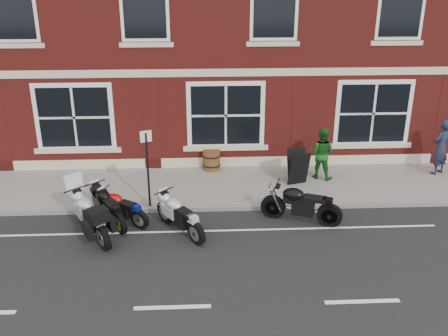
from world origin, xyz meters
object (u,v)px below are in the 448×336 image
Objects in this scene: moto_sport_silver at (180,214)px; pedestrian_right at (322,153)px; moto_sport_red at (121,206)px; a_board_sign at (298,167)px; moto_sport_black at (109,204)px; parking_sign at (148,164)px; pedestrian_left at (441,147)px; moto_touring_silver at (91,213)px; barrel_planter at (211,160)px; moto_naked_black at (300,202)px.

moto_sport_silver is 5.53m from pedestrian_right.
a_board_sign is (5.30, 2.19, 0.18)m from moto_sport_red.
moto_sport_black is 1.55m from parking_sign.
pedestrian_left reaches higher than moto_sport_silver.
moto_sport_red is 0.33m from moto_sport_black.
moto_sport_silver is (2.31, 0.03, -0.08)m from moto_touring_silver.
moto_sport_black is 1.07× the size of pedestrian_right.
barrel_planter is at bearing 15.17° from pedestrian_right.
pedestrian_left is at bearing -5.52° from barrel_planter.
moto_naked_black is at bearing 95.61° from pedestrian_right.
pedestrian_right is at bearing -5.72° from moto_touring_silver.
a_board_sign is 0.48× the size of parking_sign.
moto_touring_silver reaches higher than moto_sport_silver.
moto_naked_black is 3.05m from pedestrian_right.
a_board_sign is at bearing 53.94° from pedestrian_right.
pedestrian_right is at bearing 0.37° from moto_sport_silver.
moto_sport_black is at bearing -167.75° from parking_sign.
pedestrian_right reaches higher than moto_touring_silver.
pedestrian_left is at bearing -10.41° from a_board_sign.
pedestrian_right is at bearing -14.17° from barrel_planter.
moto_sport_red is 0.89× the size of moto_sport_silver.
pedestrian_left is 9.64m from parking_sign.
moto_naked_black is 0.94× the size of parking_sign.
a_board_sign is (5.62, 2.18, 0.13)m from moto_sport_black.
moto_sport_red is 1.77m from moto_sport_silver.
moto_sport_red is at bearing -174.39° from a_board_sign.
moto_sport_silver is 0.84× the size of moto_naked_black.
pedestrian_right is 0.74× the size of parking_sign.
moto_naked_black is 1.26× the size of pedestrian_right.
moto_touring_silver is at bearing 170.59° from moto_sport_red.
moto_sport_black is 0.97× the size of pedestrian_left.
a_board_sign is at bearing -3.90° from parking_sign.
parking_sign reaches higher than a_board_sign.
pedestrian_right reaches higher than moto_sport_red.
pedestrian_left is at bearing -148.28° from pedestrian_right.
moto_sport_red is 10.51m from pedestrian_left.
a_board_sign is at bearing -5.59° from moto_touring_silver.
moto_sport_black is 6.03m from a_board_sign.
moto_sport_silver is 9.15m from pedestrian_left.
moto_sport_red is 0.94× the size of pedestrian_right.
moto_sport_silver is at bearing -159.01° from a_board_sign.
moto_touring_silver reaches higher than barrel_planter.
pedestrian_left reaches higher than moto_naked_black.
moto_naked_black is at bearing -26.42° from moto_touring_silver.
pedestrian_right is 5.74m from parking_sign.
barrel_planter is at bearing 138.05° from a_board_sign.
parking_sign reaches higher than barrel_planter.
moto_sport_black is at bearing 109.94° from moto_naked_black.
pedestrian_right is (6.12, 2.57, 0.49)m from moto_sport_red.
moto_sport_red is at bearing 123.22° from moto_sport_silver.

